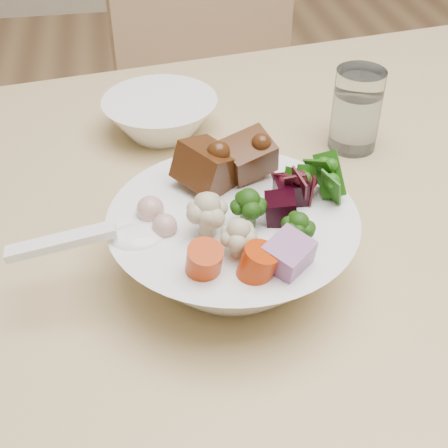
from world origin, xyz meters
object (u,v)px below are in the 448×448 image
Objects in this scene: chair_far at (226,121)px; food_bowl at (234,239)px; side_bowl at (161,117)px; dining_table at (445,251)px; water_glass at (356,113)px.

chair_far is 0.86m from food_bowl.
side_bowl is (-0.05, 0.29, -0.02)m from food_bowl.
dining_table is 0.33m from food_bowl.
chair_far is 0.61m from side_bowl.
side_bowl is (-0.18, -0.50, 0.30)m from chair_far.
side_bowl is at bearing 99.30° from food_bowl.
food_bowl is at bearing -113.10° from chair_far.
chair_far is at bearing 70.05° from side_bowl.
chair_far is 8.72× the size of water_glass.
side_bowl is (-0.34, 0.22, 0.11)m from dining_table.
water_glass is (0.07, -0.58, 0.32)m from chair_far.
side_bowl is at bearing -123.46° from chair_far.
chair_far is 6.08× the size of side_bowl.
chair_far is at bearing 96.74° from water_glass.
chair_far is 0.67m from water_glass.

